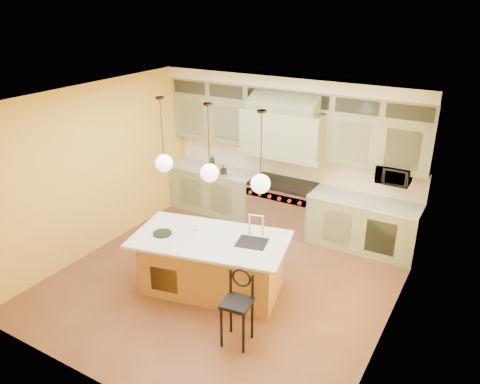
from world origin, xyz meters
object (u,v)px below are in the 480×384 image
Objects in this scene: microwave at (394,175)px; kitchen_island at (212,263)px; range at (282,205)px; counter_stool at (238,304)px.

kitchen_island is at bearing -128.29° from microwave.
range is 0.49× the size of kitchen_island.
microwave reaches higher than kitchen_island.
range is at bearing -176.88° from microwave.
microwave is (1.95, 0.11, 0.96)m from range.
counter_stool is 3.58m from microwave.
kitchen_island is 4.56× the size of microwave.
counter_stool is (0.92, -0.80, 0.10)m from kitchen_island.
counter_stool is at bearing -107.68° from microwave.
microwave reaches higher than range.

